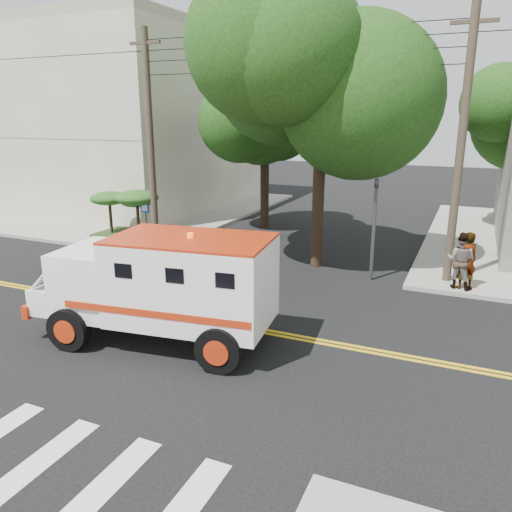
% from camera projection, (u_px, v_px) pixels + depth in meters
% --- Properties ---
extents(ground, '(100.00, 100.00, 0.00)m').
position_uv_depth(ground, '(199.00, 320.00, 14.34)').
color(ground, black).
rests_on(ground, ground).
extents(sidewalk_nw, '(17.00, 17.00, 0.15)m').
position_uv_depth(sidewalk_nw, '(120.00, 207.00, 31.44)').
color(sidewalk_nw, gray).
rests_on(sidewalk_nw, ground).
extents(building_left, '(16.00, 14.00, 10.00)m').
position_uv_depth(building_left, '(104.00, 123.00, 32.15)').
color(building_left, '#B0A890').
rests_on(building_left, sidewalk_nw).
extents(utility_pole_left, '(0.28, 0.28, 9.00)m').
position_uv_depth(utility_pole_left, '(151.00, 144.00, 20.57)').
color(utility_pole_left, '#382D23').
rests_on(utility_pole_left, ground).
extents(utility_pole_right, '(0.28, 0.28, 9.00)m').
position_uv_depth(utility_pole_right, '(460.00, 153.00, 16.14)').
color(utility_pole_right, '#382D23').
rests_on(utility_pole_right, ground).
extents(tree_main, '(6.08, 5.70, 9.85)m').
position_uv_depth(tree_main, '(333.00, 69.00, 17.10)').
color(tree_main, black).
rests_on(tree_main, ground).
extents(tree_left, '(4.48, 4.20, 7.70)m').
position_uv_depth(tree_left, '(269.00, 114.00, 24.20)').
color(tree_left, black).
rests_on(tree_left, ground).
extents(traffic_signal, '(0.15, 0.18, 3.60)m').
position_uv_depth(traffic_signal, '(374.00, 219.00, 17.20)').
color(traffic_signal, '#3F3F42').
rests_on(traffic_signal, ground).
extents(accessibility_sign, '(0.45, 0.10, 2.02)m').
position_uv_depth(accessibility_sign, '(146.00, 217.00, 21.81)').
color(accessibility_sign, '#3F3F42').
rests_on(accessibility_sign, ground).
extents(palm_planter, '(3.52, 2.63, 2.36)m').
position_uv_depth(palm_planter, '(129.00, 207.00, 22.61)').
color(palm_planter, '#1E3314').
rests_on(palm_planter, sidewalk_nw).
extents(armored_truck, '(6.46, 3.15, 2.84)m').
position_uv_depth(armored_truck, '(163.00, 282.00, 12.53)').
color(armored_truck, white).
rests_on(armored_truck, ground).
extents(pedestrian_a, '(0.83, 0.75, 1.91)m').
position_uv_depth(pedestrian_a, '(466.00, 261.00, 16.22)').
color(pedestrian_a, gray).
rests_on(pedestrian_a, sidewalk_ne).
extents(pedestrian_b, '(1.07, 0.93, 1.89)m').
position_uv_depth(pedestrian_b, '(461.00, 260.00, 16.29)').
color(pedestrian_b, gray).
rests_on(pedestrian_b, sidewalk_ne).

